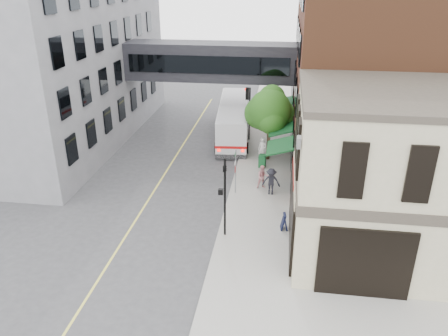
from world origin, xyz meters
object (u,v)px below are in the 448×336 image
(bus, at_px, (233,118))
(pedestrian_b, at_px, (263,177))
(sandwich_board, at_px, (284,222))
(pedestrian_a, at_px, (262,149))
(pedestrian_c, at_px, (271,181))
(newspaper_box, at_px, (262,161))

(bus, relative_size, pedestrian_b, 7.00)
(pedestrian_b, bearing_deg, sandwich_board, -89.59)
(pedestrian_a, xyz_separation_m, sandwich_board, (1.79, -9.50, -0.46))
(pedestrian_a, xyz_separation_m, pedestrian_c, (0.88, -5.36, -0.05))
(bus, bearing_deg, newspaper_box, -66.13)
(pedestrian_c, xyz_separation_m, newspaper_box, (-0.80, 4.18, -0.40))
(pedestrian_a, bearing_deg, sandwich_board, -57.29)
(pedestrian_a, relative_size, newspaper_box, 1.91)
(bus, xyz_separation_m, sandwich_board, (4.65, -14.97, -1.04))
(bus, distance_m, newspaper_box, 7.34)
(pedestrian_a, bearing_deg, pedestrian_c, -58.65)
(newspaper_box, bearing_deg, pedestrian_c, -69.47)
(pedestrian_a, bearing_deg, bus, 139.60)
(sandwich_board, bearing_deg, bus, 100.76)
(pedestrian_b, relative_size, newspaper_box, 1.64)
(pedestrian_b, distance_m, pedestrian_c, 0.99)
(bus, xyz_separation_m, pedestrian_a, (2.86, -5.47, -0.57))
(pedestrian_a, relative_size, pedestrian_c, 1.05)
(bus, relative_size, pedestrian_a, 5.98)
(pedestrian_c, distance_m, sandwich_board, 4.26)
(pedestrian_c, distance_m, newspaper_box, 4.27)
(pedestrian_c, height_order, newspaper_box, pedestrian_c)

